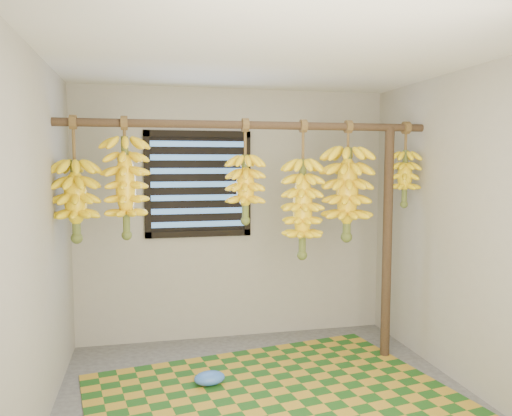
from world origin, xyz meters
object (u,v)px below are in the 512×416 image
object	(u,v)px
banana_bunch_b	(126,187)
banana_bunch_d	(302,209)
banana_bunch_f	(405,178)
support_post	(387,244)
plastic_bag	(210,378)
woven_mat	(280,404)
banana_bunch_e	(347,194)
banana_bunch_a	(76,200)
banana_bunch_c	(245,189)

from	to	relation	value
banana_bunch_b	banana_bunch_d	world-z (taller)	same
banana_bunch_b	banana_bunch_f	world-z (taller)	same
support_post	plastic_bag	xyz separation A→B (m)	(-1.59, -0.25, -0.94)
support_post	banana_bunch_f	distance (m)	0.59
woven_mat	banana_bunch_f	bearing A→B (deg)	27.30
support_post	plastic_bag	distance (m)	1.86
woven_mat	support_post	bearing A→B (deg)	30.28
plastic_bag	banana_bunch_b	xyz separation A→B (m)	(-0.60, 0.25, 1.45)
banana_bunch_d	banana_bunch_e	bearing A→B (deg)	-0.00
banana_bunch_a	banana_bunch_e	size ratio (longest dim) A/B	0.94
banana_bunch_a	banana_bunch_f	world-z (taller)	same
banana_bunch_d	banana_bunch_f	world-z (taller)	same
plastic_bag	banana_bunch_b	bearing A→B (deg)	156.94
banana_bunch_e	woven_mat	bearing A→B (deg)	-138.87
banana_bunch_a	woven_mat	bearing A→B (deg)	-25.38
banana_bunch_b	banana_bunch_f	bearing A→B (deg)	0.00
woven_mat	banana_bunch_a	world-z (taller)	banana_bunch_a
banana_bunch_d	banana_bunch_f	distance (m)	0.95
plastic_bag	banana_bunch_d	bearing A→B (deg)	17.30
banana_bunch_f	banana_bunch_d	bearing A→B (deg)	180.00
woven_mat	plastic_bag	world-z (taller)	plastic_bag
banana_bunch_c	woven_mat	bearing A→B (deg)	-80.50
banana_bunch_b	banana_bunch_e	world-z (taller)	same
plastic_bag	banana_bunch_b	world-z (taller)	banana_bunch_b
support_post	banana_bunch_f	world-z (taller)	banana_bunch_f
banana_bunch_a	banana_bunch_d	xyz separation A→B (m)	(1.78, 0.00, -0.10)
plastic_bag	banana_bunch_b	size ratio (longest dim) A/B	0.26
banana_bunch_c	banana_bunch_f	bearing A→B (deg)	0.00
support_post	banana_bunch_c	world-z (taller)	banana_bunch_c
woven_mat	banana_bunch_e	distance (m)	1.76
banana_bunch_b	banana_bunch_e	xyz separation A→B (m)	(1.81, 0.00, -0.07)
plastic_bag	banana_bunch_c	size ratio (longest dim) A/B	0.29
woven_mat	banana_bunch_e	world-z (taller)	banana_bunch_e
banana_bunch_a	banana_bunch_c	xyz separation A→B (m)	(1.30, -0.00, 0.07)
support_post	banana_bunch_c	distance (m)	1.35
banana_bunch_e	banana_bunch_f	bearing A→B (deg)	0.00
banana_bunch_c	banana_bunch_b	bearing A→B (deg)	180.00
banana_bunch_a	banana_bunch_f	distance (m)	2.70
plastic_bag	support_post	bearing A→B (deg)	9.10
banana_bunch_a	banana_bunch_d	bearing A→B (deg)	0.00
banana_bunch_a	banana_bunch_b	bearing A→B (deg)	-0.00
woven_mat	banana_bunch_f	size ratio (longest dim) A/B	3.54
support_post	banana_bunch_d	world-z (taller)	banana_bunch_d
banana_bunch_c	banana_bunch_f	xyz separation A→B (m)	(1.40, 0.00, 0.07)
banana_bunch_b	banana_bunch_a	bearing A→B (deg)	180.00
support_post	woven_mat	xyz separation A→B (m)	(-1.14, -0.67, -0.99)
banana_bunch_d	woven_mat	bearing A→B (deg)	-119.08
woven_mat	banana_bunch_a	size ratio (longest dim) A/B	2.76
support_post	banana_bunch_c	xyz separation A→B (m)	(-1.25, -0.00, 0.49)
woven_mat	banana_bunch_b	bearing A→B (deg)	147.36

